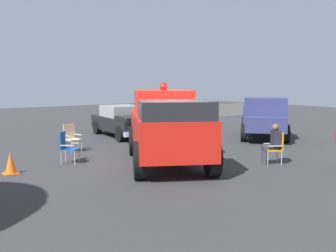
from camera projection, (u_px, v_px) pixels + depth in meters
ground_plane at (171, 165)px, 12.15m from camera, size 60.00×60.00×0.00m
vintage_fire_truck at (167, 126)px, 12.32m from camera, size 4.85×6.24×2.59m
classic_hot_rod at (124, 121)px, 18.37m from camera, size 2.40×4.56×1.46m
parked_pickup at (264, 116)px, 18.02m from camera, size 4.80×4.51×1.90m
lawn_chair_near_truck at (277, 146)px, 12.24m from camera, size 0.68×0.68×1.02m
lawn_chair_by_car at (66, 145)px, 12.34m from camera, size 0.69×0.69×1.02m
lawn_chair_spare at (71, 136)px, 14.49m from camera, size 0.58×0.57×1.02m
spectator_seated at (273, 142)px, 12.23m from camera, size 0.65×0.61×1.29m
traffic_cone at (10, 163)px, 10.92m from camera, size 0.40×0.40×0.64m
background_fence at (205, 112)px, 27.94m from camera, size 9.03×0.12×0.90m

